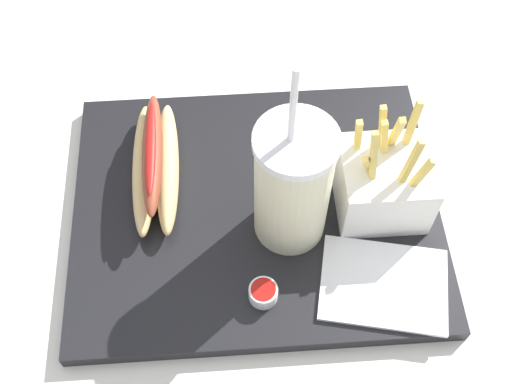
{
  "coord_description": "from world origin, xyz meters",
  "views": [
    {
      "loc": [
        0.03,
        0.39,
        0.68
      ],
      "look_at": [
        0.0,
        0.0,
        0.05
      ],
      "focal_mm": 44.93,
      "sensor_mm": 36.0,
      "label": 1
    }
  ],
  "objects_px": {
    "fries_basket": "(383,183)",
    "napkin_stack": "(384,284)",
    "hot_dog_1": "(155,164)",
    "soda_cup": "(293,185)",
    "ketchup_cup_1": "(261,293)"
  },
  "relations": [
    {
      "from": "fries_basket",
      "to": "hot_dog_1",
      "type": "distance_m",
      "value": 0.27
    },
    {
      "from": "hot_dog_1",
      "to": "napkin_stack",
      "type": "height_order",
      "value": "hot_dog_1"
    },
    {
      "from": "hot_dog_1",
      "to": "soda_cup",
      "type": "bearing_deg",
      "value": 153.05
    },
    {
      "from": "fries_basket",
      "to": "napkin_stack",
      "type": "bearing_deg",
      "value": 83.9
    },
    {
      "from": "hot_dog_1",
      "to": "napkin_stack",
      "type": "distance_m",
      "value": 0.3
    },
    {
      "from": "soda_cup",
      "to": "fries_basket",
      "type": "distance_m",
      "value": 0.12
    },
    {
      "from": "fries_basket",
      "to": "ketchup_cup_1",
      "type": "relative_size",
      "value": 4.97
    },
    {
      "from": "fries_basket",
      "to": "ketchup_cup_1",
      "type": "height_order",
      "value": "fries_basket"
    },
    {
      "from": "napkin_stack",
      "to": "fries_basket",
      "type": "bearing_deg",
      "value": -96.1
    },
    {
      "from": "ketchup_cup_1",
      "to": "napkin_stack",
      "type": "distance_m",
      "value": 0.14
    },
    {
      "from": "soda_cup",
      "to": "ketchup_cup_1",
      "type": "bearing_deg",
      "value": 65.82
    },
    {
      "from": "fries_basket",
      "to": "ketchup_cup_1",
      "type": "bearing_deg",
      "value": 37.0
    },
    {
      "from": "soda_cup",
      "to": "ketchup_cup_1",
      "type": "distance_m",
      "value": 0.12
    },
    {
      "from": "soda_cup",
      "to": "hot_dog_1",
      "type": "bearing_deg",
      "value": -26.95
    },
    {
      "from": "hot_dog_1",
      "to": "napkin_stack",
      "type": "relative_size",
      "value": 1.36
    }
  ]
}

